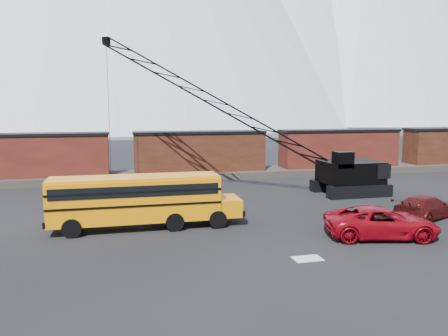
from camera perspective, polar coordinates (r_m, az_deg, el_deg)
The scene contains 10 objects.
ground at distance 25.28m, azimuth 6.02°, elevation -8.85°, with size 160.00×160.00×0.00m, color black.
gravel_berm at distance 46.06m, azimuth -3.16°, elevation -0.80°, with size 120.00×5.00×0.70m, color #423C36.
boxcar_west_near at distance 45.69m, azimuth -23.33°, elevation 1.56°, with size 13.70×3.10×4.17m.
boxcar_mid at distance 45.76m, azimuth -3.18°, elevation 2.19°, with size 13.70×3.10×4.17m.
boxcar_east_near at distance 51.11m, azimuth 14.77°, elevation 2.53°, with size 13.70×3.10×4.17m.
snow_patch at distance 21.93m, azimuth 10.84°, elevation -11.54°, with size 1.40×0.90×0.02m, color silver.
school_bus at distance 26.85m, azimuth -10.72°, elevation -4.00°, with size 11.65×2.65×3.19m.
red_pickup at distance 26.26m, azimuth 19.88°, elevation -6.68°, with size 2.88×6.24×1.73m, color maroon.
maroon_suv at distance 31.73m, azimuth 24.81°, elevation -4.65°, with size 2.18×5.36×1.56m, color #430D0C.
crawler_crane at distance 37.05m, azimuth -0.46°, elevation 8.25°, with size 23.03×8.55×13.35m.
Camera 1 is at (-8.19, -22.80, 7.22)m, focal length 35.00 mm.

